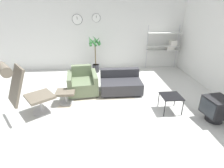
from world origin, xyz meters
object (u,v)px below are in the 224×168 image
(side_table, at_px, (171,97))
(armchair_red, at_px, (83,84))
(potted_plant, at_px, (95,54))
(lounge_chair, at_px, (22,86))
(ottoman, at_px, (66,94))
(shelf_unit, at_px, (167,44))
(couch_low, at_px, (121,84))
(crt_television, at_px, (216,108))

(side_table, bearing_deg, armchair_red, 151.08)
(side_table, relative_size, potted_plant, 0.32)
(armchair_red, bearing_deg, potted_plant, -108.32)
(lounge_chair, distance_m, armchair_red, 1.71)
(armchair_red, relative_size, side_table, 2.08)
(ottoman, bearing_deg, shelf_unit, 35.45)
(shelf_unit, bearing_deg, couch_low, -136.53)
(shelf_unit, bearing_deg, potted_plant, -176.20)
(crt_television, relative_size, potted_plant, 0.39)
(ottoman, xyz_separation_m, side_table, (2.54, -0.59, 0.12))
(armchair_red, relative_size, shelf_unit, 0.57)
(couch_low, distance_m, crt_television, 2.49)
(armchair_red, xyz_separation_m, side_table, (2.15, -1.19, 0.09))
(couch_low, bearing_deg, potted_plant, -67.33)
(ottoman, bearing_deg, armchair_red, 56.41)
(lounge_chair, xyz_separation_m, potted_plant, (1.54, 2.91, -0.05))
(side_table, bearing_deg, couch_low, 131.52)
(lounge_chair, xyz_separation_m, side_table, (3.32, -0.03, -0.40))
(armchair_red, distance_m, potted_plant, 1.84)
(armchair_red, bearing_deg, ottoman, 50.08)
(crt_television, bearing_deg, shelf_unit, -11.00)
(crt_television, distance_m, potted_plant, 4.30)
(lounge_chair, bearing_deg, crt_television, 47.37)
(potted_plant, height_order, shelf_unit, shelf_unit)
(ottoman, xyz_separation_m, potted_plant, (0.77, 2.35, 0.47))
(couch_low, xyz_separation_m, potted_plant, (-0.73, 1.76, 0.49))
(armchair_red, height_order, potted_plant, potted_plant)
(lounge_chair, height_order, armchair_red, lounge_chair)
(couch_low, xyz_separation_m, side_table, (1.04, -1.18, 0.14))
(side_table, xyz_separation_m, shelf_unit, (1.01, 3.12, 0.62))
(lounge_chair, relative_size, crt_television, 2.36)
(ottoman, relative_size, potted_plant, 0.33)
(potted_plant, xyz_separation_m, shelf_unit, (2.79, 0.19, 0.27))
(ottoman, height_order, potted_plant, potted_plant)
(ottoman, relative_size, side_table, 1.03)
(potted_plant, bearing_deg, lounge_chair, -117.96)
(lounge_chair, relative_size, ottoman, 2.72)
(ottoman, distance_m, potted_plant, 2.51)
(armchair_red, xyz_separation_m, shelf_unit, (3.16, 1.94, 0.71))
(side_table, xyz_separation_m, crt_television, (0.83, -0.46, -0.07))
(couch_low, bearing_deg, ottoman, 21.28)
(ottoman, distance_m, armchair_red, 0.71)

